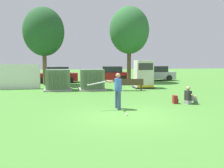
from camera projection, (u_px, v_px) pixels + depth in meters
ground_plane at (127, 115)px, 10.51m from camera, size 96.00×96.00×0.00m
fence_panel at (9, 77)px, 19.50m from camera, size 4.80×0.12×2.00m
transformer_west at (58, 80)px, 18.80m from camera, size 2.10×1.70×1.62m
transformer_mid_west at (92, 80)px, 19.04m from camera, size 2.10×1.70×1.62m
generator_enclosure at (144, 74)px, 20.31m from camera, size 1.60×1.40×2.30m
park_bench at (131, 84)px, 18.59m from camera, size 1.84×0.64×0.92m
batter at (117, 89)px, 11.72m from camera, size 1.61×0.72×1.74m
sports_ball at (127, 115)px, 10.42m from camera, size 0.09×0.09×0.09m
seated_spectator at (190, 97)px, 13.17m from camera, size 0.76×0.60×0.96m
backpack at (175, 100)px, 13.28m from camera, size 0.28×0.33×0.44m
tree_left at (44, 32)px, 22.30m from camera, size 3.72×3.72×7.10m
tree_center_left at (129, 30)px, 25.20m from camera, size 4.07×4.07×7.78m
parked_car_leftmost at (2, 76)px, 24.21m from camera, size 4.40×2.36×1.62m
parked_car_left_of_center at (57, 75)px, 25.12m from camera, size 4.27×2.06×1.62m
parked_car_right_of_center at (111, 74)px, 26.84m from camera, size 4.37×2.28×1.62m
parked_car_rightmost at (156, 74)px, 27.75m from camera, size 4.27×2.06×1.62m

